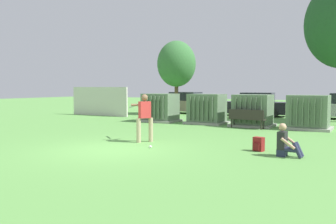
{
  "coord_description": "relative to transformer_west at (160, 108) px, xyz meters",
  "views": [
    {
      "loc": [
        7.19,
        -9.02,
        2.0
      ],
      "look_at": [
        -0.02,
        3.5,
        1.0
      ],
      "focal_mm": 38.63,
      "sensor_mm": 36.0,
      "label": 1
    }
  ],
  "objects": [
    {
      "name": "backpack",
      "position": [
        7.64,
        -6.69,
        -0.57
      ],
      "size": [
        0.37,
        0.33,
        0.44
      ],
      "color": "maroon",
      "rests_on": "ground"
    },
    {
      "name": "ground_plane",
      "position": [
        3.57,
        -8.77,
        -0.79
      ],
      "size": [
        96.0,
        96.0,
        0.0
      ],
      "primitive_type": "plane",
      "color": "#5B9947"
    },
    {
      "name": "fence_panel",
      "position": [
        -6.03,
        1.73,
        0.21
      ],
      "size": [
        4.8,
        0.12,
        2.0
      ],
      "primitive_type": "cube",
      "color": "beige",
      "rests_on": "ground"
    },
    {
      "name": "parked_car_left_of_center",
      "position": [
        3.61,
        6.8,
        -0.04
      ],
      "size": [
        4.33,
        2.19,
        1.62
      ],
      "color": "black",
      "rests_on": "ground"
    },
    {
      "name": "tree_left",
      "position": [
        -1.81,
        5.28,
        2.87
      ],
      "size": [
        2.79,
        2.79,
        5.33
      ],
      "color": "brown",
      "rests_on": "ground"
    },
    {
      "name": "sports_ball",
      "position": [
        4.4,
        -7.9,
        -0.74
      ],
      "size": [
        0.09,
        0.09,
        0.09
      ],
      "primitive_type": "sphere",
      "color": "white",
      "rests_on": "ground"
    },
    {
      "name": "transformer_east",
      "position": [
        8.03,
        0.25,
        0.0
      ],
      "size": [
        2.1,
        1.7,
        1.62
      ],
      "color": "#9E9B93",
      "rests_on": "ground"
    },
    {
      "name": "seated_spectator",
      "position": [
        8.57,
        -7.17,
        -0.41
      ],
      "size": [
        0.73,
        0.56,
        0.96
      ],
      "color": "#282D4C",
      "rests_on": "ground"
    },
    {
      "name": "transformer_mid_east",
      "position": [
        5.38,
        0.17,
        0.0
      ],
      "size": [
        2.1,
        1.7,
        1.62
      ],
      "color": "#9E9B93",
      "rests_on": "ground"
    },
    {
      "name": "batter",
      "position": [
        3.49,
        -6.89,
        0.19
      ],
      "size": [
        1.47,
        1.11,
        1.74
      ],
      "color": "tan",
      "rests_on": "ground"
    },
    {
      "name": "transformer_mid_west",
      "position": [
        2.8,
        0.29,
        0.0
      ],
      "size": [
        2.1,
        1.7,
        1.62
      ],
      "color": "#9E9B93",
      "rests_on": "ground"
    },
    {
      "name": "transformer_west",
      "position": [
        0.0,
        0.0,
        0.0
      ],
      "size": [
        2.1,
        1.7,
        1.62
      ],
      "color": "#9E9B93",
      "rests_on": "ground"
    },
    {
      "name": "park_bench",
      "position": [
        5.39,
        -0.85,
        -0.25
      ],
      "size": [
        1.83,
        0.6,
        0.92
      ],
      "color": "#2D2823",
      "rests_on": "ground"
    },
    {
      "name": "parked_car_leftmost",
      "position": [
        -1.92,
        6.76,
        -0.04
      ],
      "size": [
        4.21,
        1.95,
        1.62
      ],
      "color": "gray",
      "rests_on": "ground"
    }
  ]
}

